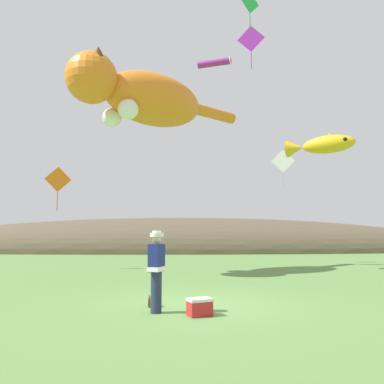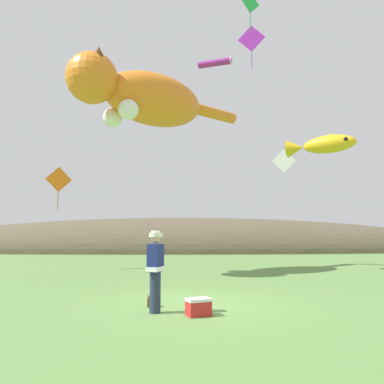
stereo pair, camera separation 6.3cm
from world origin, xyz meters
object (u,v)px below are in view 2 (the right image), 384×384
Objects in this scene: kite_tube_streamer at (216,63)px; kite_diamond_orange at (59,180)px; kite_fish_windsock at (321,145)px; picnic_cooler at (198,307)px; kite_giant_cat at (142,97)px; kite_diamond_white at (284,161)px; kite_spool at (151,301)px; festival_attendant at (155,268)px; kite_diamond_green at (250,2)px; kite_diamond_violet at (251,39)px.

kite_tube_streamer reaches higher than kite_diamond_orange.
kite_fish_windsock is 7.33m from kite_tube_streamer.
picnic_cooler is 11.63m from kite_giant_cat.
picnic_cooler is 0.25× the size of kite_diamond_white.
kite_diamond_orange reaches higher than kite_spool.
kite_giant_cat reaches higher than picnic_cooler.
kite_tube_streamer reaches higher than festival_attendant.
kite_diamond_green is (8.78, -3.44, 7.06)m from kite_diamond_orange.
picnic_cooler is 0.19× the size of kite_fish_windsock.
kite_tube_streamer is at bearing 82.52° from picnic_cooler.
kite_diamond_green reaches higher than kite_tube_streamer.
kite_tube_streamer reaches higher than kite_giant_cat.
kite_fish_windsock is 1.32× the size of kite_diamond_white.
festival_attendant is 0.96× the size of kite_tube_streamer.
kite_fish_windsock is at bearing 46.93° from kite_spool.
kite_giant_cat is 8.50m from kite_fish_windsock.
kite_diamond_violet is at bearing -122.85° from kite_diamond_white.
kite_diamond_green reaches higher than kite_diamond_white.
picnic_cooler is at bearing -42.67° from kite_spool.
kite_giant_cat is 3.65× the size of kite_diamond_orange.
kite_spool is 0.12× the size of kite_diamond_violet.
kite_fish_windsock is at bearing 29.64° from kite_diamond_green.
festival_attendant is at bearing 161.17° from picnic_cooler.
festival_attendant is at bearing -113.77° from kite_diamond_violet.
kite_spool is at bearing -118.43° from kite_diamond_white.
kite_tube_streamer reaches higher than kite_fish_windsock.
festival_attendant is 0.23× the size of kite_giant_cat.
kite_diamond_white is at bearing 65.12° from kite_diamond_green.
kite_diamond_white is at bearing 63.31° from festival_attendant.
kite_diamond_orange reaches higher than festival_attendant.
kite_diamond_violet reaches higher than picnic_cooler.
kite_giant_cat is 4.20× the size of kite_tube_streamer.
kite_giant_cat is at bearing 104.29° from picnic_cooler.
kite_tube_streamer reaches higher than kite_spool.
kite_diamond_green is at bearing -114.88° from kite_diamond_white.
kite_spool is 0.15× the size of kite_tube_streamer.
picnic_cooler is 0.30× the size of kite_diamond_green.
kite_diamond_violet is (1.63, -1.73, 0.44)m from kite_tube_streamer.
kite_giant_cat is 9.47m from kite_diamond_white.
kite_diamond_white is (4.19, 2.24, -4.93)m from kite_tube_streamer.
kite_diamond_green is at bearing 69.29° from picnic_cooler.
kite_diamond_green is (3.57, 5.61, 11.20)m from kite_spool.
kite_diamond_green is at bearing -150.36° from kite_fish_windsock.
kite_tube_streamer is (2.54, 10.20, 10.71)m from kite_spool.
kite_fish_windsock is 1.34× the size of kite_diamond_violet.
kite_diamond_orange is at bearing 119.93° from kite_spool.
kite_diamond_green is (2.49, 6.60, 11.15)m from picnic_cooler.
kite_diamond_orange is (-5.21, 9.05, 4.14)m from kite_spool.
kite_diamond_green is (-3.58, -2.04, 5.58)m from kite_fish_windsock.
kite_spool is at bearing -81.76° from kite_giant_cat.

